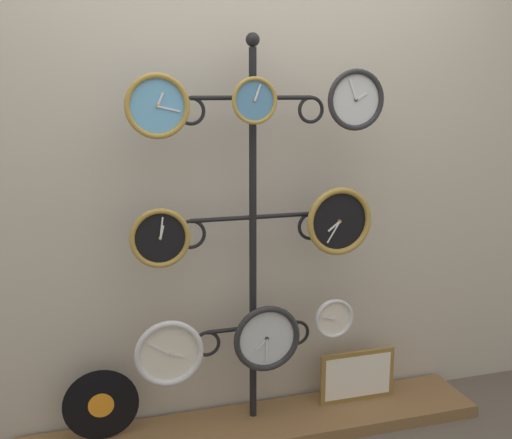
{
  "coord_description": "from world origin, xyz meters",
  "views": [
    {
      "loc": [
        -0.74,
        -2.12,
        1.6
      ],
      "look_at": [
        0.0,
        0.36,
        1.04
      ],
      "focal_mm": 42.0,
      "sensor_mm": 36.0,
      "label": 1
    }
  ],
  "objects": [
    {
      "name": "shop_wall",
      "position": [
        0.0,
        0.57,
        1.4
      ],
      "size": [
        4.4,
        0.04,
        2.8
      ],
      "color": "#BCB2A3",
      "rests_on": "ground_plane"
    },
    {
      "name": "low_shelf",
      "position": [
        0.0,
        0.35,
        0.03
      ],
      "size": [
        2.2,
        0.36,
        0.06
      ],
      "color": "brown",
      "rests_on": "ground_plane"
    },
    {
      "name": "display_stand",
      "position": [
        -0.0,
        0.41,
        0.6
      ],
      "size": [
        0.7,
        0.38,
        1.84
      ],
      "color": "black",
      "rests_on": "ground_plane"
    },
    {
      "name": "clock_top_left",
      "position": [
        -0.42,
        0.32,
        1.54
      ],
      "size": [
        0.26,
        0.04,
        0.26
      ],
      "color": "#60A8DB"
    },
    {
      "name": "clock_top_center",
      "position": [
        -0.02,
        0.31,
        1.56
      ],
      "size": [
        0.2,
        0.04,
        0.2
      ],
      "color": "#4C84B2"
    },
    {
      "name": "clock_top_right",
      "position": [
        0.44,
        0.3,
        1.56
      ],
      "size": [
        0.27,
        0.04,
        0.27
      ],
      "color": "silver"
    },
    {
      "name": "clock_middle_left",
      "position": [
        -0.43,
        0.33,
        1.0
      ],
      "size": [
        0.26,
        0.04,
        0.26
      ],
      "color": "black"
    },
    {
      "name": "clock_middle_right",
      "position": [
        0.37,
        0.3,
        1.02
      ],
      "size": [
        0.31,
        0.04,
        0.31
      ],
      "color": "black"
    },
    {
      "name": "clock_bottom_left",
      "position": [
        -0.41,
        0.32,
        0.48
      ],
      "size": [
        0.31,
        0.04,
        0.31
      ],
      "color": "silver"
    },
    {
      "name": "clock_bottom_center",
      "position": [
        0.04,
        0.32,
        0.49
      ],
      "size": [
        0.32,
        0.04,
        0.32
      ],
      "color": "silver"
    },
    {
      "name": "clock_bottom_right",
      "position": [
        0.38,
        0.34,
        0.54
      ],
      "size": [
        0.19,
        0.04,
        0.19
      ],
      "color": "silver"
    },
    {
      "name": "vinyl_record",
      "position": [
        -0.71,
        0.41,
        0.23
      ],
      "size": [
        0.34,
        0.01,
        0.34
      ],
      "color": "black",
      "rests_on": "low_shelf"
    },
    {
      "name": "picture_frame",
      "position": [
        0.55,
        0.4,
        0.19
      ],
      "size": [
        0.4,
        0.02,
        0.26
      ],
      "color": "olive",
      "rests_on": "low_shelf"
    }
  ]
}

